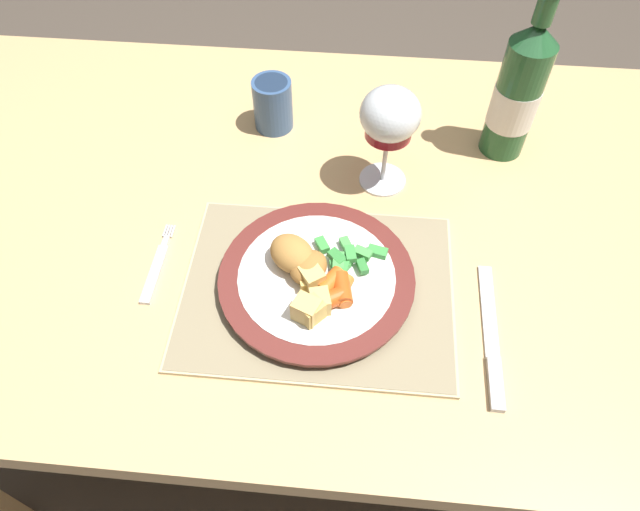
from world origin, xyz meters
name	(u,v)px	position (x,y,z in m)	size (l,w,h in m)	color
ground_plane	(337,403)	(0.00, 0.00, 0.00)	(6.00, 6.00, 0.00)	#4C4238
dining_table	(347,246)	(0.00, 0.00, 0.65)	(1.49, 0.82, 0.74)	tan
placemat	(318,289)	(-0.03, -0.15, 0.74)	(0.37, 0.28, 0.01)	#CCB789
dinner_plate	(317,279)	(-0.04, -0.14, 0.76)	(0.27, 0.27, 0.02)	white
breaded_croquettes	(298,259)	(-0.06, -0.13, 0.79)	(0.10, 0.09, 0.04)	#B77F3D
green_beans_pile	(347,259)	(0.00, -0.12, 0.77)	(0.10, 0.09, 0.02)	#4CA84C
glazed_carrots	(335,291)	(-0.01, -0.17, 0.78)	(0.06, 0.07, 0.02)	#CC5119
fork	(157,268)	(-0.26, -0.13, 0.74)	(0.02, 0.14, 0.01)	silver
table_knife	(492,346)	(0.20, -0.22, 0.74)	(0.02, 0.21, 0.01)	silver
wine_glass	(390,119)	(0.05, 0.07, 0.86)	(0.09, 0.09, 0.17)	silver
bottle	(518,93)	(0.24, 0.16, 0.85)	(0.07, 0.07, 0.28)	#23562D
roast_potatoes	(312,299)	(-0.04, -0.19, 0.78)	(0.05, 0.09, 0.03)	#E5BC66
drinking_cup	(273,103)	(-0.14, 0.19, 0.79)	(0.07, 0.07, 0.09)	#385684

